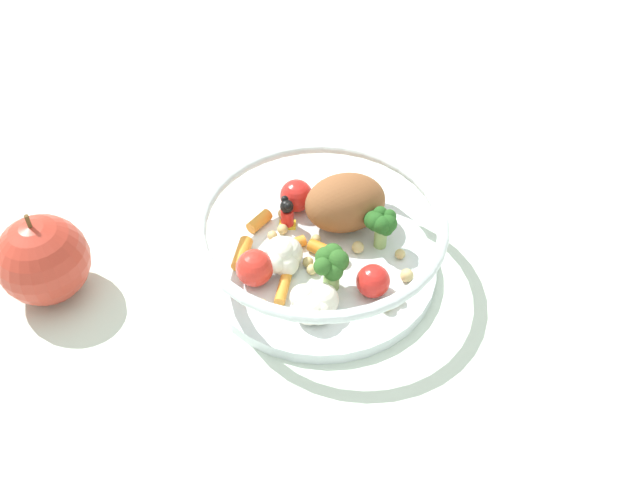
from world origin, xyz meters
TOP-DOWN VIEW (x-y plane):
  - ground_plane at (0.00, 0.00)m, footprint 2.40×2.40m
  - food_container at (-0.01, 0.01)m, footprint 0.21×0.21m
  - loose_apple at (-0.06, -0.21)m, footprint 0.08×0.08m

SIDE VIEW (x-z plane):
  - ground_plane at x=0.00m, z-range 0.00..0.00m
  - food_container at x=-0.01m, z-range 0.00..0.06m
  - loose_apple at x=-0.06m, z-range -0.01..0.08m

